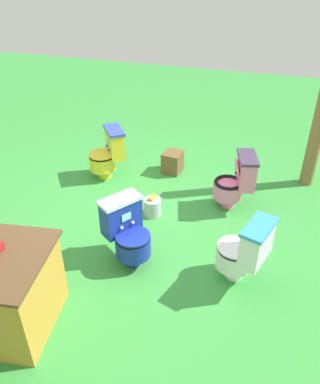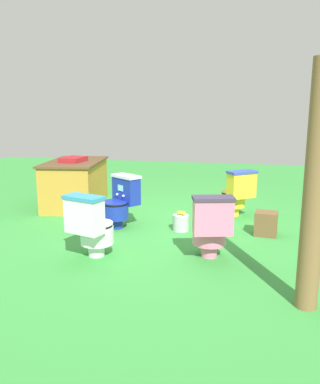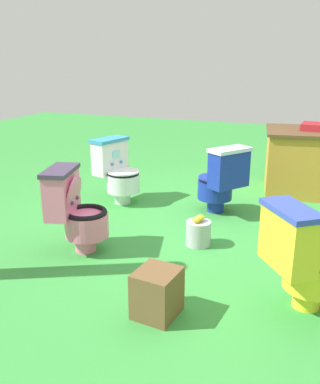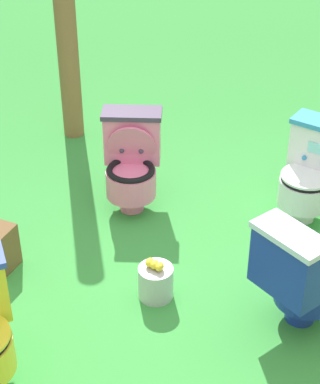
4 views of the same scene
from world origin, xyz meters
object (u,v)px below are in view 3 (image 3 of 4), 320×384
at_px(toilet_yellow, 302,258).
at_px(small_crate, 157,293).
at_px(toilet_pink, 75,209).
at_px(toilet_white, 117,170).
at_px(toilet_blue, 221,180).
at_px(lemon_bucket, 198,232).

height_order(toilet_yellow, small_crate, toilet_yellow).
bearing_deg(toilet_pink, small_crate, 42.72).
bearing_deg(small_crate, toilet_white, 123.40).
xyz_separation_m(toilet_blue, toilet_white, (-1.18, -0.07, 0.00)).
relative_size(toilet_white, lemon_bucket, 2.63).
distance_m(toilet_yellow, toilet_pink, 1.85).
bearing_deg(toilet_pink, toilet_white, 176.35).
relative_size(small_crate, lemon_bucket, 1.12).
distance_m(toilet_blue, small_crate, 1.98).
xyz_separation_m(toilet_pink, toilet_blue, (0.92, 1.34, -0.00)).
relative_size(toilet_yellow, small_crate, 2.34).
distance_m(toilet_pink, toilet_blue, 1.63).
relative_size(toilet_yellow, toilet_white, 1.00).
xyz_separation_m(toilet_white, lemon_bucket, (1.20, -0.79, -0.25)).
distance_m(small_crate, lemon_bucket, 1.12).
height_order(toilet_pink, toilet_white, same).
xyz_separation_m(toilet_yellow, toilet_white, (-2.09, 1.50, 0.00)).
bearing_deg(lemon_bucket, toilet_pink, -152.49).
bearing_deg(toilet_pink, toilet_yellow, 68.11).
distance_m(toilet_pink, toilet_white, 1.30).
xyz_separation_m(toilet_yellow, toilet_blue, (-0.91, 1.56, 0.00)).
bearing_deg(lemon_bucket, toilet_blue, 91.11).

